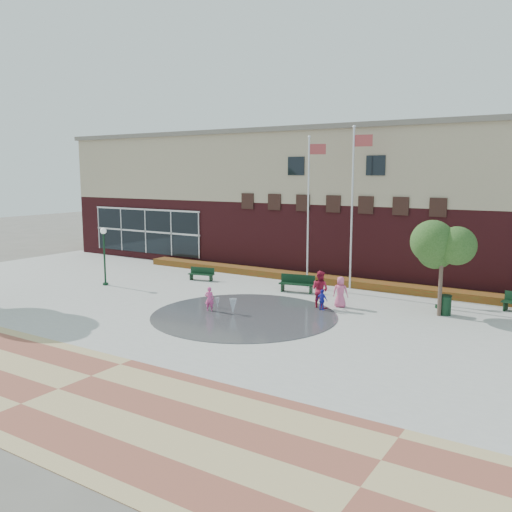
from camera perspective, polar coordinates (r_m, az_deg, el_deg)
The scene contains 20 objects.
ground at distance 22.27m, azimuth -5.57°, elevation -7.96°, with size 120.00×120.00×0.00m, color #666056.
plaza_concrete at distance 25.42m, azimuth 0.00°, elevation -5.79°, with size 46.00×18.00×0.01m, color #A8A8A0.
paver_band at distance 17.60m, azimuth -20.09°, elevation -13.06°, with size 46.00×6.00×0.01m, color brown.
splash_pad at distance 24.60m, azimuth -1.25°, elevation -6.29°, with size 8.40×8.40×0.01m, color #383A3D.
library_building at distance 36.75m, azimuth 11.39°, elevation 5.86°, with size 44.40×10.40×9.20m.
flower_bed at distance 31.93m, azimuth 7.33°, elevation -2.86°, with size 26.00×1.20×0.40m, color #A7190D.
flagpole_left at distance 29.92m, azimuth 5.61°, elevation 5.41°, with size 0.92×0.44×8.38m.
flagpole_right at distance 30.03m, azimuth 10.19°, elevation 5.92°, with size 1.09×0.26×8.90m.
lamp_left at distance 31.95m, azimuth -15.70°, elevation 0.64°, with size 0.35×0.35×3.31m.
lamp_right at distance 26.85m, azimuth 18.93°, elevation -0.32°, with size 0.40×0.40×3.82m.
bench_left at distance 32.55m, azimuth -5.78°, elevation -2.16°, with size 1.62×0.74×0.79m.
bench_mid at distance 29.26m, azimuth 4.32°, elevation -3.27°, with size 1.97×0.90×0.96m.
trash_can at distance 26.01m, azimuth 19.28°, elevation -4.89°, with size 0.57×0.57×0.93m.
tree_mid at distance 25.29m, azimuth 19.02°, elevation 0.81°, with size 2.53×2.53×4.26m.
water_jet_a at distance 24.80m, azimuth -2.44°, elevation -6.18°, with size 0.36×0.36×0.69m, color white.
water_jet_b at distance 25.97m, azimuth -4.09°, elevation -5.51°, with size 0.21×0.21×0.47m, color white.
child_splash at distance 25.30m, azimuth -4.92°, elevation -4.54°, with size 0.43×0.28×1.17m, color #EE4A94.
adult_red at distance 25.94m, azimuth 6.75°, elevation -3.52°, with size 0.88×0.68×1.80m, color #AE1C38.
adult_pink at distance 26.24m, azimuth 8.88°, elevation -3.77°, with size 0.73×0.47×1.49m, color #E8608F.
child_blue at distance 25.49m, azimuth 6.97°, elevation -4.64°, with size 0.60×0.25×1.02m, color #2A2FC4.
Camera 1 is at (13.17, -16.78, 6.38)m, focal length 38.00 mm.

